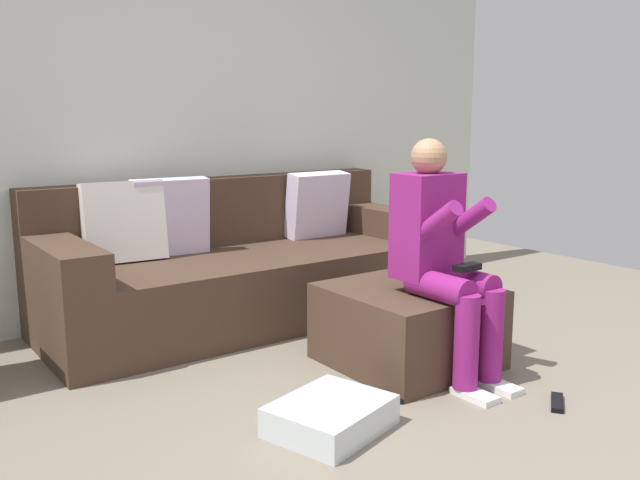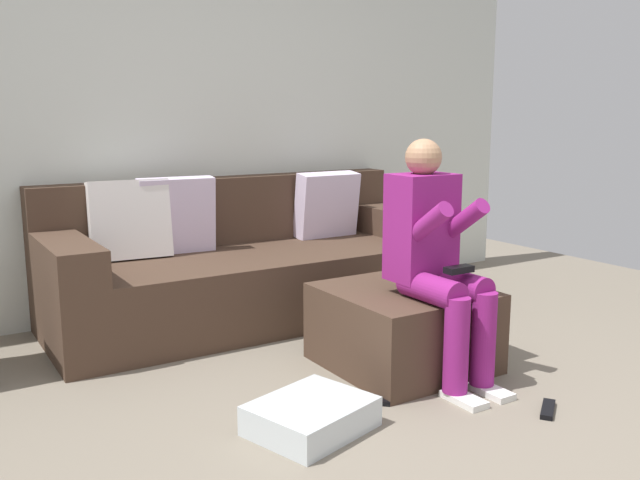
{
  "view_description": "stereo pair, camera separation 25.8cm",
  "coord_description": "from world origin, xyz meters",
  "views": [
    {
      "loc": [
        -1.87,
        -1.69,
        1.27
      ],
      "look_at": [
        0.32,
        1.33,
        0.58
      ],
      "focal_mm": 38.19,
      "sensor_mm": 36.0,
      "label": 1
    },
    {
      "loc": [
        -1.65,
        -1.83,
        1.27
      ],
      "look_at": [
        0.32,
        1.33,
        0.58
      ],
      "focal_mm": 38.19,
      "sensor_mm": 36.0,
      "label": 2
    }
  ],
  "objects": [
    {
      "name": "ground_plane",
      "position": [
        0.0,
        0.0,
        0.0
      ],
      "size": [
        6.99,
        6.99,
        0.0
      ],
      "primitive_type": "plane",
      "color": "slate"
    },
    {
      "name": "wall_back",
      "position": [
        0.0,
        2.41,
        1.3
      ],
      "size": [
        5.38,
        0.1,
        2.6
      ],
      "primitive_type": "cube",
      "color": "silver",
      "rests_on": "ground_plane"
    },
    {
      "name": "couch_sectional",
      "position": [
        0.17,
        1.96,
        0.32
      ],
      "size": [
        2.47,
        0.94,
        0.9
      ],
      "color": "#473326",
      "rests_on": "ground_plane"
    },
    {
      "name": "ottoman",
      "position": [
        0.46,
        0.76,
        0.2
      ],
      "size": [
        0.73,
        0.75,
        0.4
      ],
      "primitive_type": "cube",
      "color": "#473326",
      "rests_on": "ground_plane"
    },
    {
      "name": "person_seated",
      "position": [
        0.49,
        0.56,
        0.62
      ],
      "size": [
        0.3,
        0.64,
        1.16
      ],
      "color": "#8C1E72",
      "rests_on": "ground_plane"
    },
    {
      "name": "storage_bin",
      "position": [
        -0.31,
        0.38,
        0.06
      ],
      "size": [
        0.55,
        0.49,
        0.12
      ],
      "primitive_type": "cube",
      "rotation": [
        0.0,
        0.0,
        0.29
      ],
      "color": "silver",
      "rests_on": "ground_plane"
    },
    {
      "name": "remote_near_ottoman",
      "position": [
        0.65,
        -0.01,
        0.01
      ],
      "size": [
        0.18,
        0.15,
        0.02
      ],
      "primitive_type": "cube",
      "rotation": [
        0.0,
        0.0,
        0.62
      ],
      "color": "black",
      "rests_on": "ground_plane"
    },
    {
      "name": "remote_by_storage_bin",
      "position": [
        0.05,
        0.45,
        0.01
      ],
      "size": [
        0.14,
        0.14,
        0.02
      ],
      "primitive_type": "cube",
      "rotation": [
        0.0,
        0.0,
        -0.76
      ],
      "color": "black",
      "rests_on": "ground_plane"
    }
  ]
}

